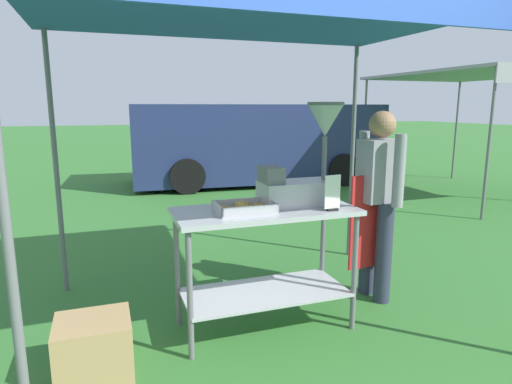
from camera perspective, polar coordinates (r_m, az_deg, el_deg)
name	(u,v)px	position (r m, az deg, el deg)	size (l,w,h in m)	color
ground_plane	(156,200)	(8.02, -12.94, -1.05)	(70.00, 70.00, 0.00)	#33702D
stall_canopy	(261,18)	(3.22, 0.65, 21.73)	(3.14, 2.36, 2.32)	slate
donut_cart	(265,242)	(3.22, 1.19, -6.52)	(1.32, 0.60, 0.92)	#B7B7BC
donut_tray	(243,209)	(3.06, -1.64, -2.17)	(0.41, 0.28, 0.07)	#B7B7BC
donut_fryer	(305,166)	(3.28, 6.42, 3.40)	(0.64, 0.28, 0.76)	#B7B7BC
menu_sign	(332,195)	(3.13, 9.92, -0.44)	(0.13, 0.05, 0.25)	black
vendor	(378,196)	(3.82, 15.61, -0.51)	(0.46, 0.54, 1.61)	#2D3347
supply_crate	(94,347)	(3.04, -20.35, -18.43)	(0.45, 0.39, 0.36)	tan
van_navy	(256,142)	(9.63, -0.03, 6.49)	(5.40, 2.36, 1.69)	navy
neighbour_tent	(476,77)	(9.10, 26.79, 13.25)	(2.64, 3.40, 2.24)	slate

